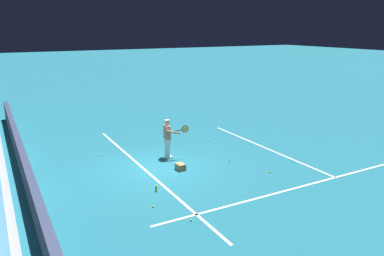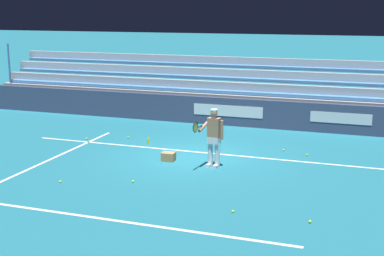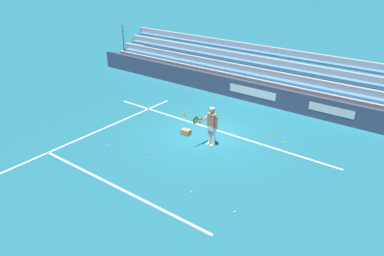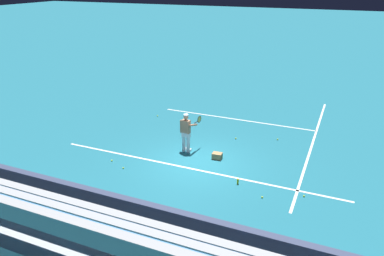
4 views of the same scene
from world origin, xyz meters
TOP-DOWN VIEW (x-y plane):
  - ground_plane at (0.00, 0.00)m, footprint 160.00×160.00m
  - court_baseline_white at (0.00, -0.50)m, footprint 12.00×0.10m
  - court_sideline_white at (4.11, 4.00)m, footprint 0.10×12.00m
  - court_service_line_white at (0.00, 5.50)m, footprint 8.22×0.10m
  - back_wall_sponsor_board at (-0.01, -4.76)m, footprint 24.09×0.25m
  - bleacher_stand at (0.00, -6.59)m, footprint 22.89×2.40m
  - tennis_player at (-0.85, 0.89)m, footprint 0.66×0.97m
  - ball_box_cardboard at (0.62, 0.73)m, footprint 0.42×0.32m
  - tennis_ball_midcourt at (4.38, -0.82)m, footprint 0.07×0.07m
  - tennis_ball_toward_net at (-2.50, -1.58)m, footprint 0.07×0.07m
  - tennis_ball_stray_back at (-3.29, -1.21)m, footprint 0.07×0.07m
  - tennis_ball_far_left at (2.56, 3.66)m, footprint 0.07×0.07m
  - tennis_ball_by_box at (3.06, -1.47)m, footprint 0.07×0.07m
  - tennis_ball_on_baseline at (-4.07, 4.22)m, footprint 0.07×0.07m
  - tennis_ball_far_right at (0.74, 2.99)m, footprint 0.07×0.07m
  - tennis_ball_near_player at (-2.34, 4.20)m, footprint 0.07×0.07m
  - water_bottle at (2.02, -0.91)m, footprint 0.07×0.07m

SIDE VIEW (x-z plane):
  - ground_plane at x=0.00m, z-range 0.00..0.00m
  - court_baseline_white at x=0.00m, z-range 0.00..0.01m
  - court_sideline_white at x=4.11m, z-range 0.00..0.01m
  - court_service_line_white at x=0.00m, z-range 0.00..0.01m
  - tennis_ball_midcourt at x=4.38m, z-range 0.00..0.07m
  - tennis_ball_toward_net at x=-2.50m, z-range 0.00..0.07m
  - tennis_ball_stray_back at x=-3.29m, z-range 0.00..0.07m
  - tennis_ball_far_left at x=2.56m, z-range 0.00..0.07m
  - tennis_ball_by_box at x=3.06m, z-range 0.00..0.07m
  - tennis_ball_on_baseline at x=-4.07m, z-range 0.00..0.07m
  - tennis_ball_far_right at x=0.74m, z-range 0.00..0.07m
  - tennis_ball_near_player at x=-2.34m, z-range 0.00..0.07m
  - water_bottle at x=2.02m, z-range 0.00..0.22m
  - ball_box_cardboard at x=0.62m, z-range 0.00..0.26m
  - back_wall_sponsor_board at x=-0.01m, z-range 0.00..1.10m
  - bleacher_stand at x=0.00m, z-range -0.75..2.20m
  - tennis_player at x=-0.85m, z-range 0.04..1.75m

